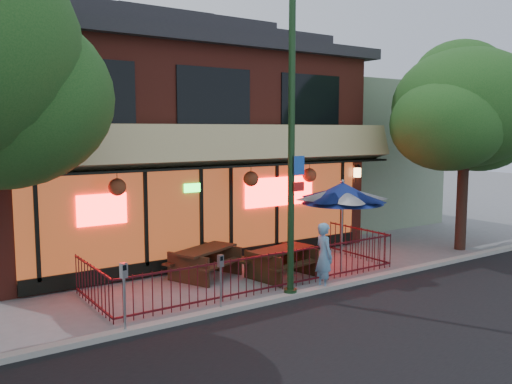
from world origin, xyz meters
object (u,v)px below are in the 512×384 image
Objects in this scene: picnic_table_right at (282,258)px; patio_umbrella at (342,193)px; street_tree_right at (465,102)px; pedestrian at (324,256)px; picnic_table_left at (205,258)px; street_light at (291,167)px; parking_meter_far at (124,286)px; parking_meter_near at (221,273)px.

picnic_table_right is 0.80× the size of patio_umbrella.
patio_umbrella is (1.83, -0.43, 1.72)m from picnic_table_right.
patio_umbrella is (-5.33, 0.11, -2.70)m from street_tree_right.
pedestrian is (-1.59, -1.05, -1.40)m from patio_umbrella.
patio_umbrella is at bearing -23.91° from picnic_table_left.
street_tree_right is 8.43m from picnic_table_right.
street_light is 3.16m from picnic_table_right.
street_light is 4.81× the size of parking_meter_far.
picnic_table_left is 2.09m from picnic_table_right.
parking_meter_near is at bearing 102.70° from pedestrian.
street_light is at bearing -72.27° from picnic_table_left.
street_tree_right is at bearing -1.23° from patio_umbrella.
parking_meter_far is at bearing -178.94° from street_light.
street_tree_right is 3.01× the size of picnic_table_left.
street_light is 3.84m from picnic_table_left.
street_light is 2.65× the size of patio_umbrella.
picnic_table_right is at bearing 59.98° from street_light.
patio_umbrella is at bearing 13.26° from parking_meter_near.
parking_meter_far is (-5.32, -0.13, 0.13)m from pedestrian.
street_tree_right is 10.08m from picnic_table_left.
pedestrian reaches higher than parking_meter_far.
picnic_table_right is 1.45× the size of parking_meter_far.
street_tree_right is (8.04, 0.99, 1.81)m from street_light.
picnic_table_left is at bearing 48.64° from pedestrian.
street_light is 3.00m from parking_meter_near.
parking_meter_near is at bearing -112.29° from picnic_table_left.
picnic_table_left is 0.88× the size of patio_umbrella.
patio_umbrella reaches higher than pedestrian.
street_tree_right reaches higher than street_light.
parking_meter_far is (-4.20, -0.08, -2.16)m from street_light.
picnic_table_left is at bearing 39.56° from parking_meter_far.
pedestrian is at bearing 1.40° from parking_meter_far.
pedestrian is (0.23, -1.48, 0.32)m from picnic_table_right.
picnic_table_left is 1.11× the size of picnic_table_right.
street_tree_right is 4.11× the size of pedestrian.
street_tree_right reaches higher than picnic_table_right.
street_light is at bearing 1.06° from parking_meter_far.
pedestrian is at bearing 2.72° from street_light.
picnic_table_left is (-8.90, 1.70, -4.42)m from street_tree_right.
patio_umbrella is at bearing 22.15° from street_light.
parking_meter_far is (-6.91, -1.18, -1.27)m from patio_umbrella.
patio_umbrella reaches higher than picnic_table_left.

